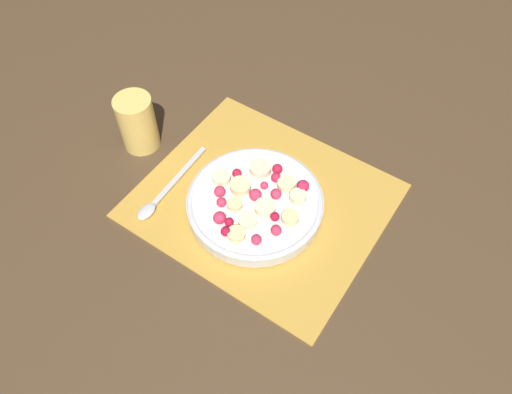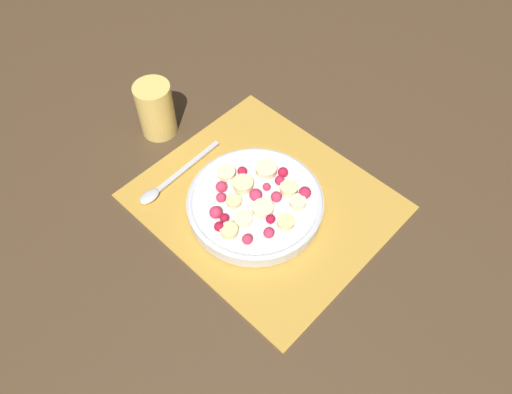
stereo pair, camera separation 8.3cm
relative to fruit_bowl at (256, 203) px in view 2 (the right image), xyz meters
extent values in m
plane|color=#4C3823|center=(0.00, 0.02, -0.02)|extent=(3.00, 3.00, 0.00)
cube|color=gold|center=(0.00, 0.02, -0.02)|extent=(0.41, 0.35, 0.01)
cylinder|color=silver|center=(0.00, 0.00, -0.01)|extent=(0.23, 0.23, 0.02)
torus|color=silver|center=(0.00, 0.00, 0.00)|extent=(0.23, 0.23, 0.01)
cylinder|color=white|center=(0.00, 0.00, 0.01)|extent=(0.21, 0.21, 0.00)
cylinder|color=#F4EAB7|center=(0.06, 0.04, 0.02)|extent=(0.04, 0.04, 0.01)
cylinder|color=#F4EAB7|center=(0.02, -0.01, 0.02)|extent=(0.04, 0.04, 0.01)
cylinder|color=beige|center=(-0.02, -0.03, 0.01)|extent=(0.03, 0.03, 0.01)
cylinder|color=beige|center=(0.01, -0.08, 0.01)|extent=(0.03, 0.03, 0.01)
cylinder|color=beige|center=(-0.03, 0.00, 0.02)|extent=(0.05, 0.05, 0.01)
cylinder|color=#F4EAB7|center=(0.01, -0.05, 0.01)|extent=(0.04, 0.04, 0.01)
cylinder|color=#F4EAB7|center=(-0.03, 0.05, 0.02)|extent=(0.05, 0.05, 0.01)
cylinder|color=beige|center=(0.03, 0.05, 0.02)|extent=(0.04, 0.04, 0.01)
cylinder|color=beige|center=(0.07, 0.00, 0.01)|extent=(0.04, 0.04, 0.01)
cylinder|color=#F4EAB7|center=(-0.07, 0.00, 0.02)|extent=(0.04, 0.04, 0.01)
sphere|color=#DB3356|center=(0.00, 0.00, 0.02)|extent=(0.02, 0.02, 0.02)
sphere|color=#DB3356|center=(0.00, 0.03, 0.02)|extent=(0.01, 0.01, 0.01)
sphere|color=#B21433|center=(0.05, -0.02, 0.02)|extent=(0.02, 0.02, 0.02)
sphere|color=#DB3356|center=(-0.06, -0.03, 0.02)|extent=(0.02, 0.02, 0.02)
sphere|color=#D12347|center=(0.01, 0.05, 0.02)|extent=(0.02, 0.02, 0.02)
sphere|color=#B21433|center=(-0.01, -0.07, 0.02)|extent=(0.02, 0.02, 0.02)
sphere|color=#DB3356|center=(-0.02, -0.07, 0.02)|extent=(0.02, 0.02, 0.02)
sphere|color=#DB3356|center=(0.06, -0.04, 0.02)|extent=(0.02, 0.02, 0.02)
sphere|color=#D12347|center=(0.05, 0.06, 0.02)|extent=(0.02, 0.02, 0.02)
sphere|color=#DB3356|center=(0.03, 0.02, 0.02)|extent=(0.02, 0.02, 0.02)
sphere|color=red|center=(0.00, 0.07, 0.02)|extent=(0.02, 0.02, 0.02)
sphere|color=#DB3356|center=(0.05, -0.07, 0.02)|extent=(0.02, 0.02, 0.02)
sphere|color=red|center=(-0.05, 0.02, 0.02)|extent=(0.02, 0.02, 0.02)
sphere|color=#B21433|center=(-0.01, -0.08, 0.02)|extent=(0.02, 0.02, 0.02)
sphere|color=#DB3356|center=(-0.04, -0.04, 0.02)|extent=(0.02, 0.02, 0.02)
cube|color=silver|center=(-0.15, -0.02, -0.01)|extent=(0.02, 0.15, 0.00)
ellipsoid|color=silver|center=(-0.15, -0.11, -0.01)|extent=(0.03, 0.04, 0.01)
cylinder|color=#F4CC66|center=(-0.27, 0.01, 0.03)|extent=(0.07, 0.07, 0.11)
camera|label=1|loc=(0.27, -0.40, 0.69)|focal=35.00mm
camera|label=2|loc=(0.34, -0.35, 0.69)|focal=35.00mm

